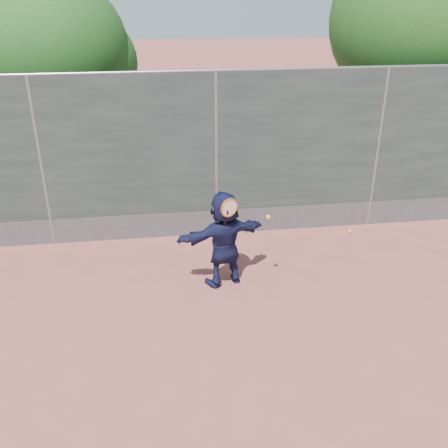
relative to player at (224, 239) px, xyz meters
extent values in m
plane|color=#9E4C42|center=(0.10, -1.78, -0.77)|extent=(80.00, 80.00, 0.00)
imported|color=#161B3E|center=(0.00, 0.00, 0.00)|extent=(1.50, 0.85, 1.54)
sphere|color=yellow|center=(2.61, 1.40, -0.74)|extent=(0.07, 0.07, 0.07)
cube|color=#38423D|center=(0.10, 1.72, 0.98)|extent=(20.00, 0.04, 2.50)
cube|color=slate|center=(0.10, 1.72, -0.52)|extent=(20.00, 0.03, 0.50)
cylinder|color=gray|center=(0.10, 1.72, 2.23)|extent=(20.00, 0.05, 0.05)
cylinder|color=gray|center=(-2.90, 1.72, 0.73)|extent=(0.06, 0.06, 3.00)
cylinder|color=gray|center=(0.10, 1.72, 0.73)|extent=(0.06, 0.06, 3.00)
cylinder|color=gray|center=(3.10, 1.72, 0.73)|extent=(0.06, 0.06, 3.00)
torus|color=#BF5212|center=(0.05, -0.20, 0.61)|extent=(0.27, 0.15, 0.29)
cylinder|color=beige|center=(0.05, -0.20, 0.61)|extent=(0.23, 0.12, 0.25)
cylinder|color=black|center=(0.00, -0.18, 0.41)|extent=(0.08, 0.13, 0.33)
sphere|color=yellow|center=(0.63, -0.21, 0.43)|extent=(0.07, 0.07, 0.07)
cylinder|color=#382314|center=(4.60, 3.92, 0.53)|extent=(0.28, 0.28, 2.60)
sphere|color=#23561C|center=(4.60, 3.92, 2.82)|extent=(3.60, 3.60, 3.60)
sphere|color=#23561C|center=(5.32, 4.12, 2.46)|extent=(2.52, 2.52, 2.52)
cylinder|color=#382314|center=(-2.90, 4.72, 0.33)|extent=(0.28, 0.28, 2.20)
sphere|color=#23561C|center=(-2.90, 4.72, 2.26)|extent=(3.00, 3.00, 3.00)
sphere|color=#23561C|center=(-2.30, 4.92, 1.96)|extent=(2.10, 2.10, 2.10)
cone|color=#387226|center=(0.35, 1.60, -0.64)|extent=(0.03, 0.03, 0.26)
cone|color=#387226|center=(0.65, 1.62, -0.62)|extent=(0.03, 0.03, 0.30)
cone|color=#387226|center=(0.00, 1.58, -0.66)|extent=(0.03, 0.03, 0.22)
camera|label=1|loc=(-0.91, -6.69, 3.54)|focal=40.00mm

